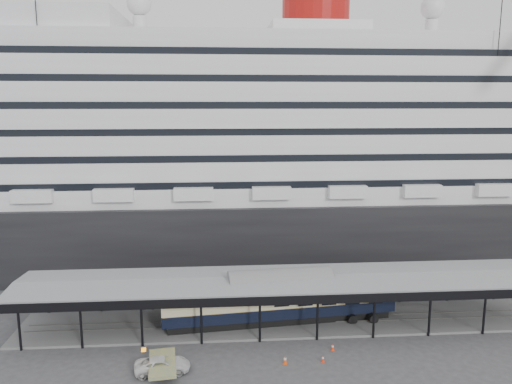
% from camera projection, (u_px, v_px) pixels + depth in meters
% --- Properties ---
extents(ground, '(200.00, 200.00, 0.00)m').
position_uv_depth(ground, '(290.00, 345.00, 49.11)').
color(ground, '#39393C').
rests_on(ground, ground).
extents(cruise_ship, '(130.00, 30.00, 43.90)m').
position_uv_depth(cruise_ship, '(262.00, 136.00, 77.22)').
color(cruise_ship, black).
rests_on(cruise_ship, ground).
extents(platform_canopy, '(56.00, 9.18, 5.30)m').
position_uv_depth(platform_canopy, '(283.00, 302.00, 53.59)').
color(platform_canopy, slate).
rests_on(platform_canopy, ground).
extents(port_truck, '(5.10, 2.79, 1.36)m').
position_uv_depth(port_truck, '(162.00, 365.00, 44.06)').
color(port_truck, silver).
rests_on(port_truck, ground).
extents(pullman_carriage, '(25.24, 5.77, 24.59)m').
position_uv_depth(pullman_carriage, '(280.00, 297.00, 53.45)').
color(pullman_carriage, black).
rests_on(pullman_carriage, ground).
extents(traffic_cone_left, '(0.49, 0.49, 0.79)m').
position_uv_depth(traffic_cone_left, '(285.00, 360.00, 45.52)').
color(traffic_cone_left, '#EB490D').
rests_on(traffic_cone_left, ground).
extents(traffic_cone_mid, '(0.38, 0.38, 0.67)m').
position_uv_depth(traffic_cone_mid, '(333.00, 347.00, 47.99)').
color(traffic_cone_mid, '#F5360D').
rests_on(traffic_cone_mid, ground).
extents(traffic_cone_right, '(0.43, 0.43, 0.65)m').
position_uv_depth(traffic_cone_right, '(323.00, 359.00, 45.86)').
color(traffic_cone_right, red).
rests_on(traffic_cone_right, ground).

